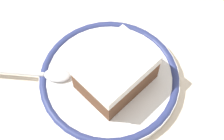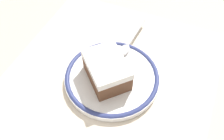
{
  "view_description": "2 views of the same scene",
  "coord_description": "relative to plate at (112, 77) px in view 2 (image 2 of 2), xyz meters",
  "views": [
    {
      "loc": [
        0.0,
        0.21,
        0.42
      ],
      "look_at": [
        0.01,
        -0.01,
        0.03
      ],
      "focal_mm": 51.66,
      "sensor_mm": 36.0,
      "label": 1
    },
    {
      "loc": [
        -0.27,
        -0.13,
        0.43
      ],
      "look_at": [
        0.01,
        -0.01,
        0.03
      ],
      "focal_mm": 39.57,
      "sensor_mm": 36.0,
      "label": 2
    }
  ],
  "objects": [
    {
      "name": "ground_plane",
      "position": [
        -0.01,
        0.01,
        -0.01
      ],
      "size": [
        2.4,
        2.4,
        0.0
      ],
      "primitive_type": "plane",
      "color": "#B7B2A8"
    },
    {
      "name": "cake_slice",
      "position": [
        -0.01,
        0.01,
        0.03
      ],
      "size": [
        0.12,
        0.12,
        0.05
      ],
      "color": "brown",
      "rests_on": "plate"
    },
    {
      "name": "placemat",
      "position": [
        -0.01,
        0.01,
        -0.01
      ],
      "size": [
        0.49,
        0.44,
        0.0
      ],
      "primitive_type": "cube",
      "color": "beige",
      "rests_on": "ground_plane"
    },
    {
      "name": "plate",
      "position": [
        0.0,
        0.0,
        0.0
      ],
      "size": [
        0.2,
        0.2,
        0.02
      ],
      "color": "white",
      "rests_on": "placemat"
    },
    {
      "name": "napkin",
      "position": [
        0.16,
        -0.11,
        -0.01
      ],
      "size": [
        0.13,
        0.15,
        0.0
      ],
      "primitive_type": "cube",
      "rotation": [
        0.0,
        0.0,
        0.13
      ],
      "color": "white",
      "rests_on": "placemat"
    },
    {
      "name": "spoon",
      "position": [
        0.1,
        -0.0,
        0.01
      ],
      "size": [
        0.14,
        0.02,
        0.01
      ],
      "color": "silver",
      "rests_on": "plate"
    }
  ]
}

